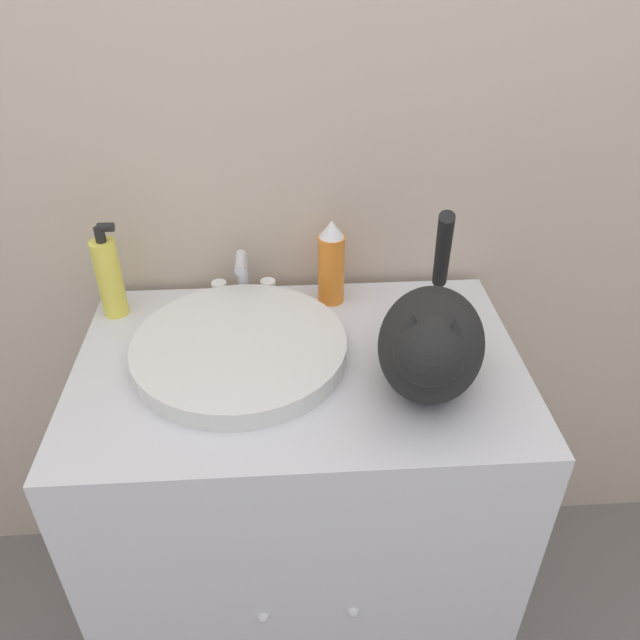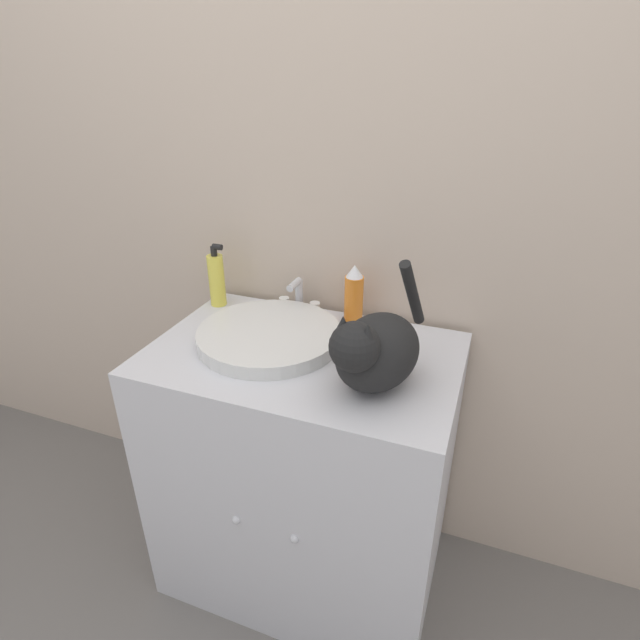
{
  "view_description": "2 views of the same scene",
  "coord_description": "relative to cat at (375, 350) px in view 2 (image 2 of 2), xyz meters",
  "views": [
    {
      "loc": [
        -0.02,
        -0.64,
        1.56
      ],
      "look_at": [
        0.04,
        0.24,
        0.95
      ],
      "focal_mm": 35.0,
      "sensor_mm": 36.0,
      "label": 1
    },
    {
      "loc": [
        0.45,
        -0.79,
        1.52
      ],
      "look_at": [
        0.05,
        0.27,
        0.94
      ],
      "focal_mm": 28.0,
      "sensor_mm": 36.0,
      "label": 2
    }
  ],
  "objects": [
    {
      "name": "cat",
      "position": [
        0.0,
        0.0,
        0.0
      ],
      "size": [
        0.24,
        0.38,
        0.28
      ],
      "rotation": [
        0.0,
        0.0,
        -1.86
      ],
      "color": "black",
      "rests_on": "vanity_cabinet"
    },
    {
      "name": "faucet",
      "position": [
        -0.33,
        0.32,
        -0.05
      ],
      "size": [
        0.14,
        0.09,
        0.11
      ],
      "color": "silver",
      "rests_on": "vanity_cabinet"
    },
    {
      "name": "vanity_cabinet",
      "position": [
        -0.22,
        0.09,
        -0.52
      ],
      "size": [
        0.83,
        0.56,
        0.84
      ],
      "color": "silver",
      "rests_on": "ground_plane"
    },
    {
      "name": "sink_basin",
      "position": [
        -0.33,
        0.11,
        -0.08
      ],
      "size": [
        0.4,
        0.4,
        0.04
      ],
      "color": "silver",
      "rests_on": "vanity_cabinet"
    },
    {
      "name": "wall_back",
      "position": [
        -0.22,
        0.41,
        0.31
      ],
      "size": [
        6.0,
        0.05,
        2.5
      ],
      "color": "#C6B29E",
      "rests_on": "ground_plane"
    },
    {
      "name": "soap_bottle",
      "position": [
        -0.59,
        0.28,
        -0.01
      ],
      "size": [
        0.05,
        0.05,
        0.2
      ],
      "color": "#EADB4C",
      "rests_on": "vanity_cabinet"
    },
    {
      "name": "ground_plane",
      "position": [
        -0.22,
        -0.18,
        -0.94
      ],
      "size": [
        8.0,
        8.0,
        0.0
      ],
      "primitive_type": "plane",
      "color": "slate"
    },
    {
      "name": "spray_bottle",
      "position": [
        -0.14,
        0.3,
        -0.01
      ],
      "size": [
        0.06,
        0.06,
        0.19
      ],
      "color": "orange",
      "rests_on": "vanity_cabinet"
    }
  ]
}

